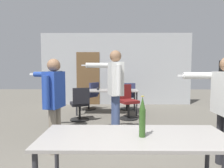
# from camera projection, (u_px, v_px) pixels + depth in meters

# --- Properties ---
(back_wall) EXTENTS (5.84, 0.12, 2.78)m
(back_wall) POSITION_uv_depth(u_px,v_px,m) (115.00, 69.00, 7.82)
(back_wall) COLOR #B2B5B7
(back_wall) RESTS_ON ground_plane
(conference_table_near) EXTENTS (1.90, 0.76, 0.75)m
(conference_table_near) POSITION_uv_depth(u_px,v_px,m) (135.00, 142.00, 2.02)
(conference_table_near) COLOR gray
(conference_table_near) RESTS_ON ground_plane
(conference_table_far) EXTENTS (1.92, 0.75, 0.75)m
(conference_table_far) POSITION_uv_depth(u_px,v_px,m) (107.00, 92.00, 6.27)
(conference_table_far) COLOR gray
(conference_table_far) RESTS_ON ground_plane
(person_near_casual) EXTENTS (0.70, 0.67, 1.58)m
(person_near_casual) POSITION_uv_depth(u_px,v_px,m) (54.00, 96.00, 3.34)
(person_near_casual) COLOR slate
(person_near_casual) RESTS_ON ground_plane
(person_right_polo) EXTENTS (0.80, 0.64, 1.58)m
(person_right_polo) POSITION_uv_depth(u_px,v_px,m) (55.00, 90.00, 4.39)
(person_right_polo) COLOR slate
(person_right_polo) RESTS_ON ground_plane
(person_left_plaid) EXTENTS (0.90, 0.65, 1.79)m
(person_left_plaid) POSITION_uv_depth(u_px,v_px,m) (115.00, 85.00, 4.15)
(person_left_plaid) COLOR #3D4C75
(person_left_plaid) RESTS_ON ground_plane
(office_chair_side_rolled) EXTENTS (0.68, 0.67, 0.94)m
(office_chair_side_rolled) POSITION_uv_depth(u_px,v_px,m) (90.00, 97.00, 6.88)
(office_chair_side_rolled) COLOR black
(office_chair_side_rolled) RESTS_ON ground_plane
(office_chair_far_right) EXTENTS (0.60, 0.64, 0.92)m
(office_chair_far_right) POSITION_uv_depth(u_px,v_px,m) (80.00, 105.00, 5.40)
(office_chair_far_right) COLOR black
(office_chair_far_right) RESTS_ON ground_plane
(office_chair_far_left) EXTENTS (0.63, 0.66, 0.96)m
(office_chair_far_left) POSITION_uv_depth(u_px,v_px,m) (127.00, 102.00, 5.66)
(office_chair_far_left) COLOR black
(office_chair_far_left) RESTS_ON ground_plane
(office_chair_mid_tucked) EXTENTS (0.53, 0.59, 0.93)m
(office_chair_mid_tucked) POSITION_uv_depth(u_px,v_px,m) (127.00, 97.00, 6.85)
(office_chair_mid_tucked) COLOR black
(office_chair_mid_tucked) RESTS_ON ground_plane
(beer_bottle) EXTENTS (0.06, 0.06, 0.41)m
(beer_bottle) POSITION_uv_depth(u_px,v_px,m) (142.00, 118.00, 1.96)
(beer_bottle) COLOR #2D511E
(beer_bottle) RESTS_ON conference_table_near
(drink_cup) EXTENTS (0.07, 0.07, 0.09)m
(drink_cup) POSITION_uv_depth(u_px,v_px,m) (98.00, 89.00, 6.19)
(drink_cup) COLOR #232328
(drink_cup) RESTS_ON conference_table_far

